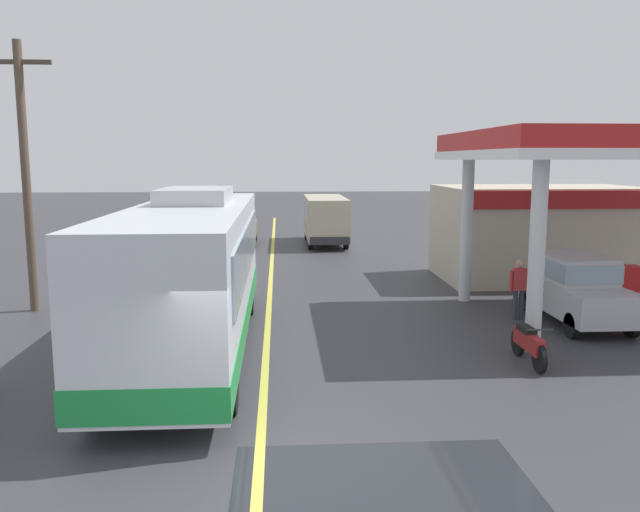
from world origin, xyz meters
TOP-DOWN VIEW (x-y plane):
  - ground at (0.00, 20.00)m, footprint 120.00×120.00m
  - lane_divider_stripe at (0.00, 15.00)m, footprint 0.16×50.00m
  - coach_bus_main at (-1.68, 6.32)m, footprint 2.60×11.04m
  - gas_station_roadside at (9.79, 12.48)m, footprint 9.10×11.95m
  - car_at_pump at (8.28, 8.20)m, footprint 1.70×4.20m
  - minibus_opposing_lane at (2.74, 24.79)m, footprint 2.04×6.13m
  - motorcycle_parked_forecourt at (5.66, 4.76)m, footprint 0.55×1.80m
  - pedestrian_near_pump at (6.88, 8.56)m, footprint 0.55×0.22m
  - car_trailing_behind_bus at (-1.74, 25.11)m, footprint 1.70×4.20m
  - utility_pole_roadside at (-6.82, 10.46)m, footprint 1.80×0.24m

SIDE VIEW (x-z plane):
  - ground at x=0.00m, z-range 0.00..0.00m
  - lane_divider_stripe at x=0.00m, z-range 0.00..0.01m
  - motorcycle_parked_forecourt at x=5.66m, z-range -0.02..0.90m
  - pedestrian_near_pump at x=6.88m, z-range 0.10..1.76m
  - car_at_pump at x=8.28m, z-range 0.10..1.92m
  - car_trailing_behind_bus at x=-1.74m, z-range 0.10..1.92m
  - minibus_opposing_lane at x=2.74m, z-range 0.25..2.69m
  - coach_bus_main at x=-1.68m, z-range -0.12..3.56m
  - gas_station_roadside at x=9.79m, z-range 0.08..5.18m
  - utility_pole_roadside at x=-6.82m, z-range 0.18..7.81m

